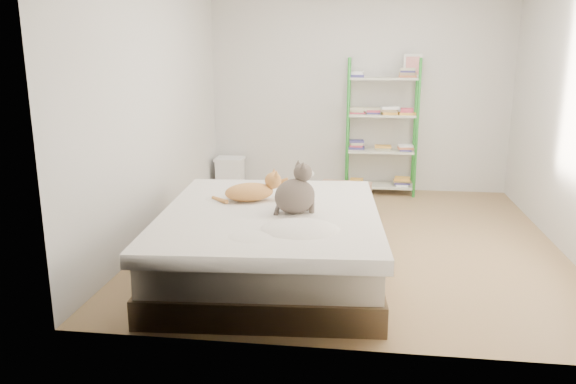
% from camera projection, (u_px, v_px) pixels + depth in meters
% --- Properties ---
extents(room, '(3.81, 4.21, 2.61)m').
position_uv_depth(room, '(357.00, 105.00, 5.14)').
color(room, '#977B4C').
rests_on(room, ground).
extents(bed, '(1.85, 2.24, 0.54)m').
position_uv_depth(bed, '(271.00, 242.00, 4.55)').
color(bed, '#483526').
rests_on(bed, ground).
extents(orange_cat, '(0.55, 0.43, 0.20)m').
position_uv_depth(orange_cat, '(249.00, 190.00, 4.72)').
color(orange_cat, '#CD8F44').
rests_on(orange_cat, bed).
extents(grey_cat, '(0.45, 0.43, 0.40)m').
position_uv_depth(grey_cat, '(295.00, 189.00, 4.34)').
color(grey_cat, '#68574F').
rests_on(grey_cat, bed).
extents(shelf_unit, '(0.90, 0.36, 1.74)m').
position_uv_depth(shelf_unit, '(382.00, 128.00, 7.02)').
color(shelf_unit, green).
rests_on(shelf_unit, ground).
extents(cardboard_box, '(0.61, 0.60, 0.44)m').
position_uv_depth(cardboard_box, '(343.00, 202.00, 6.07)').
color(cardboard_box, '#A3765F').
rests_on(cardboard_box, ground).
extents(white_bin, '(0.36, 0.32, 0.42)m').
position_uv_depth(white_bin, '(230.00, 173.00, 7.39)').
color(white_bin, white).
rests_on(white_bin, ground).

